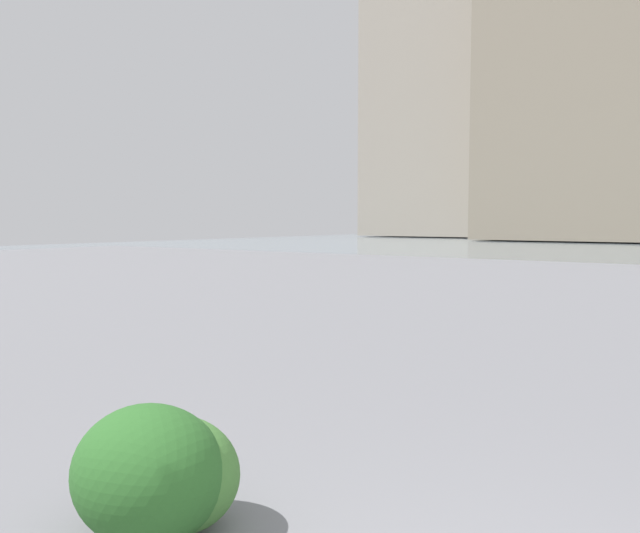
% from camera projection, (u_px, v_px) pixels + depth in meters
% --- Properties ---
extents(building_slab, '(14.31, 15.06, 30.91)m').
position_uv_depth(building_slab, '(575.00, 72.00, 58.68)').
color(building_slab, gray).
rests_on(building_slab, ground).
extents(building_annex, '(17.81, 13.20, 28.99)m').
position_uv_depth(building_annex, '(455.00, 108.00, 72.24)').
color(building_annex, '#9E9384').
rests_on(building_annex, ground).
extents(shrub_round, '(0.86, 0.78, 0.73)m').
position_uv_depth(shrub_round, '(149.00, 473.00, 3.41)').
color(shrub_round, '#2D6628').
rests_on(shrub_round, ground).
extents(shrub_wide, '(0.75, 0.67, 0.63)m').
position_uv_depth(shrub_wide, '(176.00, 474.00, 3.52)').
color(shrub_wide, '#477F38').
rests_on(shrub_wide, ground).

